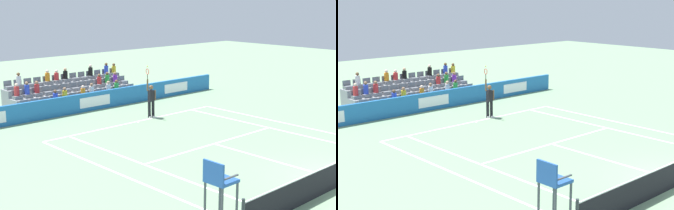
% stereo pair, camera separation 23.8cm
% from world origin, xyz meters
% --- Properties ---
extents(line_baseline, '(10.97, 0.10, 0.01)m').
position_xyz_m(line_baseline, '(0.00, -11.89, 0.00)').
color(line_baseline, white).
rests_on(line_baseline, ground).
extents(line_service, '(8.23, 0.10, 0.01)m').
position_xyz_m(line_service, '(0.00, -6.40, 0.00)').
color(line_service, white).
rests_on(line_service, ground).
extents(line_centre_service, '(0.10, 6.40, 0.01)m').
position_xyz_m(line_centre_service, '(0.00, -3.20, 0.00)').
color(line_centre_service, white).
rests_on(line_centre_service, ground).
extents(line_singles_sideline_left, '(0.10, 11.89, 0.01)m').
position_xyz_m(line_singles_sideline_left, '(4.12, -5.95, 0.00)').
color(line_singles_sideline_left, white).
rests_on(line_singles_sideline_left, ground).
extents(line_singles_sideline_right, '(0.10, 11.89, 0.01)m').
position_xyz_m(line_singles_sideline_right, '(-4.12, -5.95, 0.00)').
color(line_singles_sideline_right, white).
rests_on(line_singles_sideline_right, ground).
extents(line_doubles_sideline_left, '(0.10, 11.89, 0.01)m').
position_xyz_m(line_doubles_sideline_left, '(5.49, -5.95, 0.00)').
color(line_doubles_sideline_left, white).
rests_on(line_doubles_sideline_left, ground).
extents(line_doubles_sideline_right, '(0.10, 11.89, 0.01)m').
position_xyz_m(line_doubles_sideline_right, '(-5.49, -5.95, 0.00)').
color(line_doubles_sideline_right, white).
rests_on(line_doubles_sideline_right, ground).
extents(line_centre_mark, '(0.10, 0.20, 0.01)m').
position_xyz_m(line_centre_mark, '(0.00, -11.79, 0.00)').
color(line_centre_mark, white).
rests_on(line_centre_mark, ground).
extents(sponsor_barrier, '(19.45, 0.22, 1.05)m').
position_xyz_m(sponsor_barrier, '(-0.00, -15.73, 0.53)').
color(sponsor_barrier, '#1E66AD').
rests_on(sponsor_barrier, ground).
extents(tennis_player, '(0.52, 0.39, 2.85)m').
position_xyz_m(tennis_player, '(-1.21, -12.09, 0.99)').
color(tennis_player, black).
rests_on(tennis_player, ground).
extents(umpire_chair, '(0.70, 0.70, 2.34)m').
position_xyz_m(umpire_chair, '(6.76, -0.16, 1.52)').
color(umpire_chair, '#474C54').
rests_on(umpire_chair, ground).
extents(stadium_stand, '(8.06, 2.85, 2.18)m').
position_xyz_m(stadium_stand, '(-0.01, -18.03, 0.57)').
color(stadium_stand, gray).
rests_on(stadium_stand, ground).
extents(loose_tennis_ball, '(0.07, 0.07, 0.07)m').
position_xyz_m(loose_tennis_ball, '(2.78, -1.08, 0.03)').
color(loose_tennis_ball, '#D1E533').
rests_on(loose_tennis_ball, ground).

